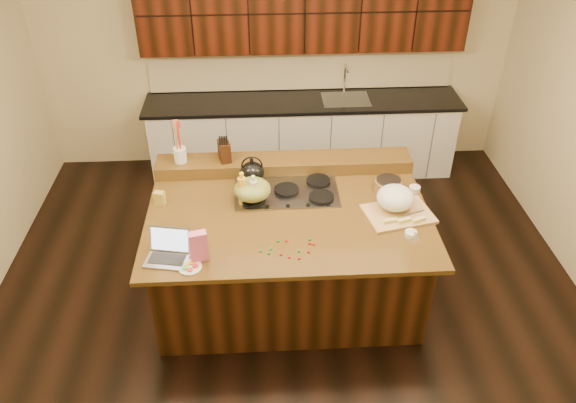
{
  "coord_description": "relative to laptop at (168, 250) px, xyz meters",
  "views": [
    {
      "loc": [
        -0.22,
        -3.84,
        3.75
      ],
      "look_at": [
        0.0,
        0.05,
        1.0
      ],
      "focal_mm": 35.0,
      "sensor_mm": 36.0,
      "label": 1
    }
  ],
  "objects": [
    {
      "name": "room",
      "position": [
        0.95,
        0.51,
        0.37
      ],
      "size": [
        5.52,
        5.02,
        2.72
      ],
      "color": "black",
      "rests_on": "ground"
    },
    {
      "name": "island",
      "position": [
        0.95,
        0.51,
        -0.52
      ],
      "size": [
        2.4,
        1.6,
        0.92
      ],
      "color": "black",
      "rests_on": "ground"
    },
    {
      "name": "back_ledge",
      "position": [
        0.95,
        1.21,
        0.0
      ],
      "size": [
        2.4,
        0.3,
        0.12
      ],
      "primitive_type": "cube",
      "color": "black",
      "rests_on": "island"
    },
    {
      "name": "cooktop",
      "position": [
        0.95,
        0.81,
        -0.04
      ],
      "size": [
        0.92,
        0.52,
        0.05
      ],
      "color": "gray",
      "rests_on": "island"
    },
    {
      "name": "back_counter",
      "position": [
        1.25,
        2.74,
        0.0
      ],
      "size": [
        3.7,
        0.66,
        2.4
      ],
      "color": "silver",
      "rests_on": "ground"
    },
    {
      "name": "kettle",
      "position": [
        0.65,
        0.94,
        0.08
      ],
      "size": [
        0.23,
        0.23,
        0.2
      ],
      "primitive_type": "ellipsoid",
      "rotation": [
        0.0,
        0.0,
        -0.06
      ],
      "color": "black",
      "rests_on": "cooktop"
    },
    {
      "name": "green_bowl",
      "position": [
        0.65,
        0.68,
        0.07
      ],
      "size": [
        0.42,
        0.42,
        0.18
      ],
      "primitive_type": "ellipsoid",
      "rotation": [
        0.0,
        0.0,
        0.39
      ],
      "color": "olive",
      "rests_on": "cooktop"
    },
    {
      "name": "laptop",
      "position": [
        0.0,
        0.0,
        0.0
      ],
      "size": [
        0.36,
        0.31,
        0.22
      ],
      "rotation": [
        0.0,
        0.0,
        -0.19
      ],
      "color": "#B7B7BC",
      "rests_on": "island"
    },
    {
      "name": "oil_bottle",
      "position": [
        0.56,
        0.66,
        0.08
      ],
      "size": [
        0.09,
        0.09,
        0.27
      ],
      "primitive_type": "cylinder",
      "rotation": [
        0.0,
        0.0,
        -0.34
      ],
      "color": "gold",
      "rests_on": "island"
    },
    {
      "name": "vinegar_bottle",
      "position": [
        0.66,
        0.64,
        0.07
      ],
      "size": [
        0.08,
        0.08,
        0.25
      ],
      "primitive_type": "cylinder",
      "rotation": [
        0.0,
        0.0,
        -0.23
      ],
      "color": "silver",
      "rests_on": "island"
    },
    {
      "name": "wooden_tray",
      "position": [
        1.86,
        0.48,
        0.04
      ],
      "size": [
        0.62,
        0.51,
        0.22
      ],
      "rotation": [
        0.0,
        0.0,
        0.21
      ],
      "color": "tan",
      "rests_on": "island"
    },
    {
      "name": "ramekin_a",
      "position": [
        1.91,
        0.14,
        -0.04
      ],
      "size": [
        0.12,
        0.12,
        0.04
      ],
      "primitive_type": "cylinder",
      "rotation": [
        0.0,
        0.0,
        0.22
      ],
      "color": "white",
      "rests_on": "island"
    },
    {
      "name": "ramekin_b",
      "position": [
        2.1,
        0.78,
        -0.04
      ],
      "size": [
        0.1,
        0.1,
        0.04
      ],
      "primitive_type": "cylinder",
      "rotation": [
        0.0,
        0.0,
        -0.02
      ],
      "color": "white",
      "rests_on": "island"
    },
    {
      "name": "ramekin_c",
      "position": [
        1.88,
        0.91,
        -0.04
      ],
      "size": [
        0.12,
        0.12,
        0.04
      ],
      "primitive_type": "cylinder",
      "rotation": [
        0.0,
        0.0,
        0.18
      ],
      "color": "white",
      "rests_on": "island"
    },
    {
      "name": "strainer_bowl",
      "position": [
        1.86,
        0.81,
        -0.01
      ],
      "size": [
        0.28,
        0.28,
        0.09
      ],
      "primitive_type": "cylinder",
      "rotation": [
        0.0,
        0.0,
        -0.2
      ],
      "color": "#996B3F",
      "rests_on": "island"
    },
    {
      "name": "kitchen_timer",
      "position": [
        1.94,
        0.11,
        -0.02
      ],
      "size": [
        0.09,
        0.09,
        0.07
      ],
      "primitive_type": "cone",
      "rotation": [
        0.0,
        0.0,
        -0.16
      ],
      "color": "silver",
      "rests_on": "island"
    },
    {
      "name": "pink_bag",
      "position": [
        0.24,
        -0.05,
        0.07
      ],
      "size": [
        0.15,
        0.1,
        0.25
      ],
      "primitive_type": "cube",
      "rotation": [
        0.0,
        0.0,
        0.23
      ],
      "color": "pink",
      "rests_on": "island"
    },
    {
      "name": "candy_plate",
      "position": [
        0.17,
        -0.14,
        -0.05
      ],
      "size": [
        0.21,
        0.21,
        0.01
      ],
      "primitive_type": "cylinder",
      "rotation": [
        0.0,
        0.0,
        0.16
      ],
      "color": "white",
      "rests_on": "island"
    },
    {
      "name": "package_box",
      "position": [
        -0.16,
        0.7,
        0.0
      ],
      "size": [
        0.1,
        0.08,
        0.12
      ],
      "primitive_type": "cube",
      "rotation": [
        0.0,
        0.0,
        -0.27
      ],
      "color": "gold",
      "rests_on": "island"
    },
    {
      "name": "utensil_crock",
      "position": [
        -0.02,
        1.21,
        0.13
      ],
      "size": [
        0.14,
        0.14,
        0.14
      ],
      "primitive_type": "cylinder",
      "rotation": [
        0.0,
        0.0,
        -0.17
      ],
      "color": "white",
      "rests_on": "back_ledge"
    },
    {
      "name": "knife_block",
      "position": [
        0.39,
        1.21,
        0.16
      ],
      "size": [
        0.13,
        0.18,
        0.19
      ],
      "primitive_type": "cube",
      "rotation": [
        0.0,
        0.0,
        0.25
      ],
      "color": "black",
      "rests_on": "back_ledge"
    },
    {
      "name": "gumdrop_0",
      "position": [
        1.12,
        0.07,
        -0.05
      ],
      "size": [
        0.02,
        0.02,
        0.02
      ],
      "primitive_type": "ellipsoid",
      "color": "red",
      "rests_on": "island"
    },
    {
      "name": "gumdrop_1",
      "position": [
        0.7,
        0.01,
        -0.05
      ],
      "size": [
        0.02,
        0.02,
        0.02
      ],
      "primitive_type": "ellipsoid",
      "color": "#198C26",
      "rests_on": "island"
    },
    {
      "name": "gumdrop_2",
      "position": [
        1.0,
        -0.09,
        -0.05
      ],
      "size": [
        0.02,
        0.02,
        0.02
      ],
      "primitive_type": "ellipsoid",
      "color": "red",
      "rests_on": "island"
    },
    {
      "name": "gumdrop_3",
      "position": [
        1.1,
        0.13,
        -0.05
      ],
      "size": [
        0.02,
        0.02,
        0.02
      ],
      "primitive_type": "ellipsoid",
      "color": "#198C26",
      "rests_on": "island"
    },
    {
      "name": "gumdrop_4",
      "position": [
        1.09,
        0.08,
        -0.05
      ],
      "size": [
        0.02,
        0.02,
        0.02
      ],
      "primitive_type": "ellipsoid",
      "color": "red",
      "rests_on": "island"
    },
    {
      "name": "gumdrop_5",
      "position": [
        0.76,
        -0.02,
        -0.05
      ],
      "size": [
        0.02,
        0.02,
        0.02
      ],
      "primitive_type": "ellipsoid",
      "color": "#198C26",
      "rests_on": "island"
    },
    {
      "name": "gumdrop_6",
      "position": [
        0.86,
        -0.04,
        -0.05
      ],
      "size": [
        0.02,
        0.02,
        0.02
      ],
      "primitive_type": "ellipsoid",
      "color": "red",
      "rests_on": "island"
    },
    {
      "name": "gumdrop_7",
      "position": [
        0.78,
        0.03,
        -0.05
      ],
      "size": [
        0.02,
        0.02,
        0.02
      ],
      "primitive_type": "ellipsoid",
      "color": "#198C26",
      "rests_on": "island"
    },
    {
      "name": "gumdrop_8",
      "position": [
        0.91,
        0.12,
        -0.05
      ],
      "size": [
        0.02,
        0.02,
        0.02
      ],
      "primitive_type": "ellipsoid",
      "color": "red",
      "rests_on": "island"
    },
    {
      "name": "gumdrop_9",
      "position": [
        1.0,
        -0.01,
        -0.05
      ],
      "size": [
        0.02,
        0.02,
        0.02
      ],
      "primitive_type": "ellipsoid",
      "color": "#198C26",
      "rests_on": "island"
    },
    {
      "name": "gumdrop_10",
      "position": [
        0.92,
        -0.07,
        -0.05
      ],
      "size": [
        0.02,
        0.02,
        0.02
      ],
      "primitive_type": "ellipsoid",
      "color": "red",
      "rests_on": "island"
    },
    {
      "name": "gumdrop_11",
      "position": [
        0.84,
        0.13,
        -0.05
      ],
      "size": [
        0.02,
        0.02,
        0.02
      ],
      "primitive_type": "ellipsoid",
      "color": "#198C26",
      "rests_on": "island"
    },
    {
      "name": "gumdrop_12",
      "position": [
        1.07,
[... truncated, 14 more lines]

